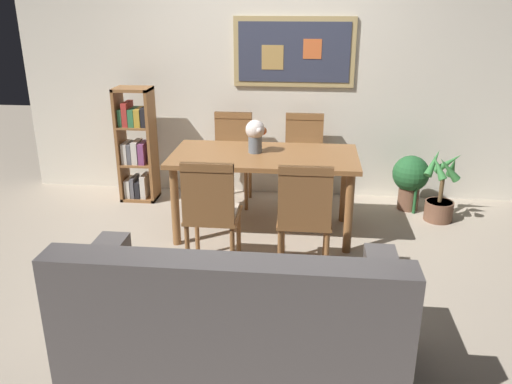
{
  "coord_description": "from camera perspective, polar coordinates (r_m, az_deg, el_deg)",
  "views": [
    {
      "loc": [
        0.42,
        -3.72,
        2.0
      ],
      "look_at": [
        0.04,
        -0.12,
        0.65
      ],
      "focal_mm": 36.73,
      "sensor_mm": 36.0,
      "label": 1
    }
  ],
  "objects": [
    {
      "name": "dining_chair_far_left",
      "position": [
        5.33,
        -2.6,
        4.53
      ],
      "size": [
        0.4,
        0.41,
        0.91
      ],
      "color": "brown",
      "rests_on": "ground_plane"
    },
    {
      "name": "dining_table",
      "position": [
        4.54,
        0.9,
        2.99
      ],
      "size": [
        1.6,
        0.81,
        0.73
      ],
      "color": "brown",
      "rests_on": "ground_plane"
    },
    {
      "name": "wall_back_with_painting",
      "position": [
        5.46,
        1.61,
        13.14
      ],
      "size": [
        5.2,
        0.14,
        2.6
      ],
      "color": "silver",
      "rests_on": "ground_plane"
    },
    {
      "name": "flower_vase",
      "position": [
        4.52,
        -0.06,
        6.38
      ],
      "size": [
        0.18,
        0.18,
        0.29
      ],
      "color": "slate",
      "rests_on": "dining_table"
    },
    {
      "name": "potted_palm",
      "position": [
        5.21,
        19.46,
        -0.21
      ],
      "size": [
        0.39,
        0.37,
        0.68
      ],
      "color": "brown",
      "rests_on": "ground_plane"
    },
    {
      "name": "dining_chair_near_left",
      "position": [
        3.89,
        -4.94,
        -1.68
      ],
      "size": [
        0.4,
        0.41,
        0.91
      ],
      "color": "brown",
      "rests_on": "ground_plane"
    },
    {
      "name": "potted_ivy",
      "position": [
        5.37,
        16.46,
        1.46
      ],
      "size": [
        0.36,
        0.36,
        0.57
      ],
      "color": "brown",
      "rests_on": "ground_plane"
    },
    {
      "name": "dining_chair_near_right",
      "position": [
        3.82,
        5.32,
        -2.1
      ],
      "size": [
        0.4,
        0.41,
        0.91
      ],
      "color": "brown",
      "rests_on": "ground_plane"
    },
    {
      "name": "leather_couch",
      "position": [
        2.96,
        -2.35,
        -14.19
      ],
      "size": [
        1.8,
        0.84,
        0.84
      ],
      "color": "#514C4C",
      "rests_on": "ground_plane"
    },
    {
      "name": "bookshelf",
      "position": [
        5.51,
        -12.9,
        4.78
      ],
      "size": [
        0.36,
        0.28,
        1.17
      ],
      "color": "brown",
      "rests_on": "ground_plane"
    },
    {
      "name": "ground_plane",
      "position": [
        4.24,
        -0.41,
        -7.65
      ],
      "size": [
        12.0,
        12.0,
        0.0
      ],
      "primitive_type": "plane",
      "color": "tan"
    },
    {
      "name": "dining_chair_far_right",
      "position": [
        5.29,
        5.21,
        4.34
      ],
      "size": [
        0.4,
        0.41,
        0.91
      ],
      "color": "brown",
      "rests_on": "ground_plane"
    }
  ]
}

